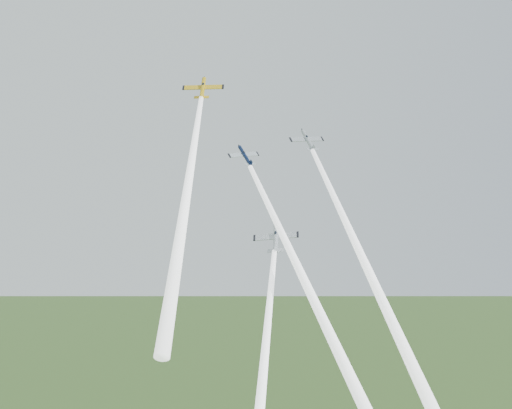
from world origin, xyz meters
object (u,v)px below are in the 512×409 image
plane_yellow (203,88)px  plane_silver_low (276,238)px  plane_navy (245,156)px  plane_silver_right (308,140)px

plane_yellow → plane_silver_low: size_ratio=0.99×
plane_navy → plane_silver_right: size_ratio=0.86×
plane_yellow → plane_silver_right: plane_yellow is taller
plane_yellow → plane_silver_low: 35.65m
plane_silver_right → plane_silver_low: (-10.40, -13.60, -21.28)m
plane_yellow → plane_silver_right: size_ratio=1.07×
plane_navy → plane_silver_right: 16.99m
plane_yellow → plane_navy: 17.19m
plane_silver_right → plane_silver_low: plane_silver_right is taller
plane_silver_right → plane_navy: bearing=-168.9°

